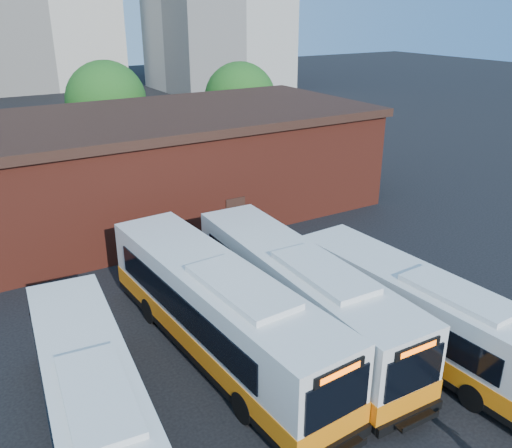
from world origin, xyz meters
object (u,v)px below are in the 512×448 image
bus_midwest (218,314)px  bus_mideast (298,297)px  bus_east (421,317)px  bus_west (94,412)px

bus_midwest → bus_mideast: bearing=-10.8°
bus_midwest → bus_east: bearing=-33.8°
bus_west → bus_east: (11.99, -1.27, 0.02)m
bus_midwest → bus_east: 7.64m
bus_midwest → bus_east: (6.59, -3.85, -0.19)m
bus_east → bus_mideast: bearing=130.2°
bus_west → bus_mideast: 9.01m
bus_midwest → bus_mideast: 3.38m
bus_east → bus_midwest: bearing=146.5°
bus_west → bus_midwest: 5.99m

